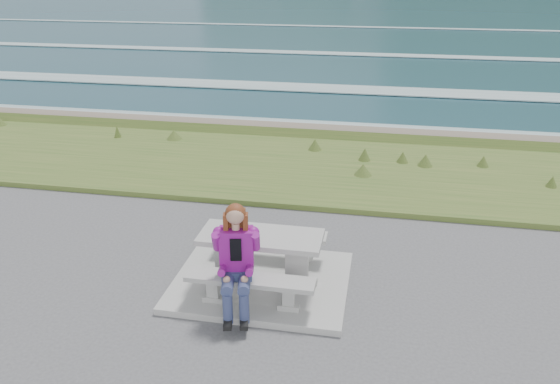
# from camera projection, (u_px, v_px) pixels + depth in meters

# --- Properties ---
(concrete_slab) EXTENTS (2.60, 2.10, 0.10)m
(concrete_slab) POSITION_uv_depth(u_px,v_px,m) (262.00, 282.00, 8.27)
(concrete_slab) COLOR #A8A7A2
(concrete_slab) RESTS_ON ground
(picnic_table) EXTENTS (1.80, 0.75, 0.75)m
(picnic_table) POSITION_uv_depth(u_px,v_px,m) (261.00, 245.00, 8.02)
(picnic_table) COLOR #A8A7A2
(picnic_table) RESTS_ON concrete_slab
(bench_landward) EXTENTS (1.80, 0.35, 0.45)m
(bench_landward) POSITION_uv_depth(u_px,v_px,m) (250.00, 284.00, 7.48)
(bench_landward) COLOR #A8A7A2
(bench_landward) RESTS_ON concrete_slab
(bench_seaward) EXTENTS (1.80, 0.35, 0.45)m
(bench_seaward) POSITION_uv_depth(u_px,v_px,m) (271.00, 237.00, 8.75)
(bench_seaward) COLOR #A8A7A2
(bench_seaward) RESTS_ON concrete_slab
(grass_verge) EXTENTS (160.00, 4.50, 0.22)m
(grass_verge) POSITION_uv_depth(u_px,v_px,m) (308.00, 170.00, 12.81)
(grass_verge) COLOR #365A22
(grass_verge) RESTS_ON ground
(shore_drop) EXTENTS (160.00, 0.80, 2.20)m
(shore_drop) POSITION_uv_depth(u_px,v_px,m) (323.00, 135.00, 15.43)
(shore_drop) COLOR #625849
(shore_drop) RESTS_ON ground
(ocean) EXTENTS (1600.00, 1600.00, 0.09)m
(ocean) POSITION_uv_depth(u_px,v_px,m) (357.00, 78.00, 31.65)
(ocean) COLOR #1D4654
(ocean) RESTS_ON ground
(seated_woman) EXTENTS (0.58, 0.85, 1.52)m
(seated_woman) POSITION_uv_depth(u_px,v_px,m) (236.00, 275.00, 7.29)
(seated_woman) COLOR navy
(seated_woman) RESTS_ON concrete_slab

